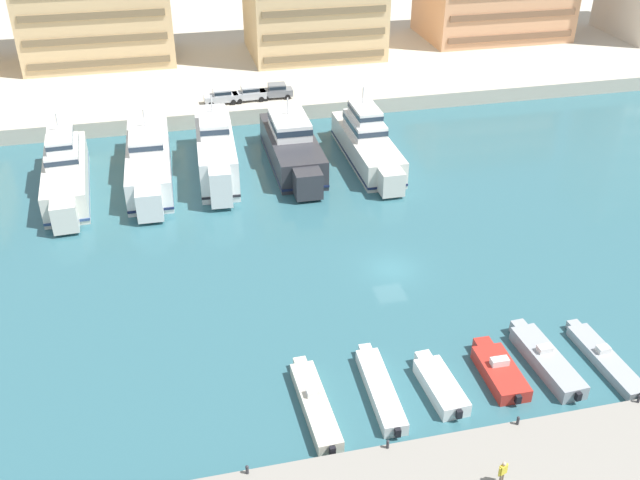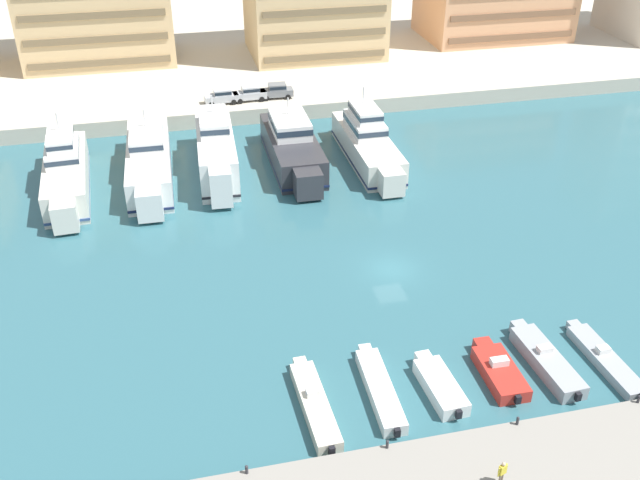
{
  "view_description": "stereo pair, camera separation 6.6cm",
  "coord_description": "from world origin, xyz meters",
  "px_view_note": "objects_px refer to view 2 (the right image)",
  "views": [
    {
      "loc": [
        -16.96,
        -46.76,
        33.1
      ],
      "look_at": [
        -5.69,
        1.91,
        2.5
      ],
      "focal_mm": 40.0,
      "sensor_mm": 36.0,
      "label": 1
    },
    {
      "loc": [
        -16.9,
        -46.78,
        33.1
      ],
      "look_at": [
        -5.69,
        1.91,
        2.5
      ],
      "focal_mm": 40.0,
      "sensor_mm": 36.0,
      "label": 2
    }
  ],
  "objects_px": {
    "motorboat_grey_center_right": "(605,359)",
    "car_grey_mid_left": "(277,90)",
    "yacht_ivory_far_left": "(66,172)",
    "motorboat_red_center_left": "(499,371)",
    "pedestrian_near_edge": "(502,471)",
    "yacht_white_mid_left": "(216,150)",
    "yacht_charcoal_center_left": "(293,147)",
    "motorboat_cream_far_left": "(315,404)",
    "motorboat_white_mid_left": "(439,385)",
    "yacht_ivory_center": "(368,143)",
    "motorboat_white_left": "(380,389)",
    "motorboat_grey_center": "(546,360)",
    "car_silver_far_left": "(222,96)",
    "car_silver_left": "(250,93)",
    "yacht_white_left": "(149,161)"
  },
  "relations": [
    {
      "from": "yacht_ivory_far_left",
      "to": "motorboat_white_left",
      "type": "xyz_separation_m",
      "value": [
        21.87,
        -34.79,
        -1.58
      ]
    },
    {
      "from": "yacht_charcoal_center_left",
      "to": "car_grey_mid_left",
      "type": "relative_size",
      "value": 4.25
    },
    {
      "from": "yacht_white_left",
      "to": "car_silver_left",
      "type": "xyz_separation_m",
      "value": [
        12.64,
        15.08,
        0.93
      ]
    },
    {
      "from": "yacht_white_mid_left",
      "to": "motorboat_cream_far_left",
      "type": "bearing_deg",
      "value": -86.24
    },
    {
      "from": "yacht_ivory_center",
      "to": "car_grey_mid_left",
      "type": "xyz_separation_m",
      "value": [
        -7.06,
        16.18,
        0.82
      ]
    },
    {
      "from": "car_silver_far_left",
      "to": "car_silver_left",
      "type": "xyz_separation_m",
      "value": [
        3.49,
        0.25,
        0.0
      ]
    },
    {
      "from": "yacht_ivory_far_left",
      "to": "pedestrian_near_edge",
      "type": "relative_size",
      "value": 10.9
    },
    {
      "from": "car_grey_mid_left",
      "to": "pedestrian_near_edge",
      "type": "height_order",
      "value": "car_grey_mid_left"
    },
    {
      "from": "yacht_ivory_center",
      "to": "motorboat_grey_center_right",
      "type": "height_order",
      "value": "yacht_ivory_center"
    },
    {
      "from": "yacht_white_left",
      "to": "motorboat_grey_center",
      "type": "distance_m",
      "value": 44.09
    },
    {
      "from": "yacht_white_left",
      "to": "pedestrian_near_edge",
      "type": "xyz_separation_m",
      "value": [
        17.99,
        -44.94,
        -0.15
      ]
    },
    {
      "from": "yacht_white_mid_left",
      "to": "car_silver_left",
      "type": "distance_m",
      "value": 16.13
    },
    {
      "from": "car_silver_far_left",
      "to": "motorboat_red_center_left",
      "type": "bearing_deg",
      "value": -75.74
    },
    {
      "from": "motorboat_grey_center_right",
      "to": "car_grey_mid_left",
      "type": "relative_size",
      "value": 2.01
    },
    {
      "from": "car_grey_mid_left",
      "to": "yacht_ivory_far_left",
      "type": "bearing_deg",
      "value": -145.85
    },
    {
      "from": "motorboat_white_left",
      "to": "car_silver_far_left",
      "type": "distance_m",
      "value": 50.99
    },
    {
      "from": "motorboat_white_mid_left",
      "to": "yacht_ivory_far_left",
      "type": "bearing_deg",
      "value": 126.09
    },
    {
      "from": "motorboat_grey_center",
      "to": "pedestrian_near_edge",
      "type": "distance_m",
      "value": 12.0
    },
    {
      "from": "motorboat_cream_far_left",
      "to": "car_silver_left",
      "type": "height_order",
      "value": "car_silver_left"
    },
    {
      "from": "yacht_ivory_far_left",
      "to": "yacht_charcoal_center_left",
      "type": "bearing_deg",
      "value": 2.55
    },
    {
      "from": "yacht_white_mid_left",
      "to": "motorboat_grey_center",
      "type": "relative_size",
      "value": 2.22
    },
    {
      "from": "motorboat_cream_far_left",
      "to": "pedestrian_near_edge",
      "type": "bearing_deg",
      "value": -44.84
    },
    {
      "from": "motorboat_cream_far_left",
      "to": "motorboat_white_left",
      "type": "bearing_deg",
      "value": 5.19
    },
    {
      "from": "yacht_white_mid_left",
      "to": "yacht_charcoal_center_left",
      "type": "distance_m",
      "value": 8.11
    },
    {
      "from": "pedestrian_near_edge",
      "to": "yacht_white_mid_left",
      "type": "bearing_deg",
      "value": 103.83
    },
    {
      "from": "yacht_ivory_center",
      "to": "motorboat_grey_center_right",
      "type": "distance_m",
      "value": 36.23
    },
    {
      "from": "yacht_ivory_far_left",
      "to": "motorboat_grey_center_right",
      "type": "xyz_separation_m",
      "value": [
        37.94,
        -35.39,
        -1.66
      ]
    },
    {
      "from": "yacht_ivory_center",
      "to": "motorboat_grey_center",
      "type": "relative_size",
      "value": 2.24
    },
    {
      "from": "car_silver_far_left",
      "to": "car_silver_left",
      "type": "height_order",
      "value": "same"
    },
    {
      "from": "yacht_charcoal_center_left",
      "to": "car_grey_mid_left",
      "type": "height_order",
      "value": "yacht_charcoal_center_left"
    },
    {
      "from": "yacht_ivory_far_left",
      "to": "car_silver_far_left",
      "type": "height_order",
      "value": "yacht_ivory_far_left"
    },
    {
      "from": "motorboat_cream_far_left",
      "to": "car_silver_far_left",
      "type": "xyz_separation_m",
      "value": [
        -0.15,
        51.14,
        2.37
      ]
    },
    {
      "from": "yacht_ivory_far_left",
      "to": "yacht_ivory_center",
      "type": "bearing_deg",
      "value": 0.31
    },
    {
      "from": "motorboat_white_mid_left",
      "to": "motorboat_cream_far_left",
      "type": "bearing_deg",
      "value": 178.69
    },
    {
      "from": "motorboat_red_center_left",
      "to": "car_grey_mid_left",
      "type": "xyz_separation_m",
      "value": [
        -6.1,
        51.33,
        2.34
      ]
    },
    {
      "from": "yacht_charcoal_center_left",
      "to": "motorboat_red_center_left",
      "type": "relative_size",
      "value": 2.83
    },
    {
      "from": "motorboat_white_left",
      "to": "yacht_ivory_far_left",
      "type": "bearing_deg",
      "value": 122.16
    },
    {
      "from": "motorboat_red_center_left",
      "to": "car_silver_far_left",
      "type": "relative_size",
      "value": 1.49
    },
    {
      "from": "motorboat_grey_center",
      "to": "motorboat_cream_far_left",
      "type": "bearing_deg",
      "value": -178.28
    },
    {
      "from": "yacht_white_left",
      "to": "motorboat_red_center_left",
      "type": "xyz_separation_m",
      "value": [
        22.09,
        -36.09,
        -1.42
      ]
    },
    {
      "from": "motorboat_grey_center",
      "to": "car_silver_far_left",
      "type": "height_order",
      "value": "car_silver_far_left"
    },
    {
      "from": "yacht_white_left",
      "to": "motorboat_white_mid_left",
      "type": "relative_size",
      "value": 3.22
    },
    {
      "from": "yacht_charcoal_center_left",
      "to": "motorboat_white_left",
      "type": "relative_size",
      "value": 2.1
    },
    {
      "from": "yacht_charcoal_center_left",
      "to": "motorboat_grey_center",
      "type": "relative_size",
      "value": 2.18
    },
    {
      "from": "motorboat_cream_far_left",
      "to": "car_grey_mid_left",
      "type": "bearing_deg",
      "value": 82.6
    },
    {
      "from": "yacht_charcoal_center_left",
      "to": "motorboat_grey_center_right",
      "type": "height_order",
      "value": "yacht_charcoal_center_left"
    },
    {
      "from": "motorboat_cream_far_left",
      "to": "car_silver_left",
      "type": "xyz_separation_m",
      "value": [
        3.34,
        51.39,
        2.37
      ]
    },
    {
      "from": "motorboat_white_left",
      "to": "pedestrian_near_edge",
      "type": "height_order",
      "value": "pedestrian_near_edge"
    },
    {
      "from": "motorboat_cream_far_left",
      "to": "motorboat_white_mid_left",
      "type": "xyz_separation_m",
      "value": [
        8.38,
        -0.19,
        0.03
      ]
    },
    {
      "from": "yacht_ivory_far_left",
      "to": "motorboat_cream_far_left",
      "type": "distance_m",
      "value": 39.3
    }
  ]
}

